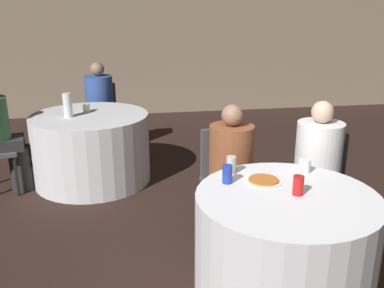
{
  "coord_description": "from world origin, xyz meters",
  "views": [
    {
      "loc": [
        -0.88,
        -2.26,
        1.85
      ],
      "look_at": [
        -0.38,
        0.77,
        0.84
      ],
      "focal_mm": 40.0,
      "sensor_mm": 36.0,
      "label": 1
    }
  ],
  "objects_px": {
    "chair_near_north": "(226,171)",
    "chair_near_northeast": "(319,174)",
    "person_green_jacket": "(2,135)",
    "person_white_shirt": "(315,172)",
    "person_blue_shirt": "(99,109)",
    "bottle_far": "(68,105)",
    "soda_can_blue": "(227,174)",
    "table_far": "(92,148)",
    "person_floral_shirt": "(234,173)",
    "soda_can_silver": "(231,165)",
    "chair_far_north": "(101,111)",
    "pizza_plate_near": "(263,180)",
    "soda_can_red": "(298,185)",
    "table_near": "(284,248)"
  },
  "relations": [
    {
      "from": "chair_far_north",
      "to": "pizza_plate_near",
      "type": "bearing_deg",
      "value": 115.03
    },
    {
      "from": "soda_can_silver",
      "to": "bottle_far",
      "type": "xyz_separation_m",
      "value": [
        -1.27,
        1.78,
        0.06
      ]
    },
    {
      "from": "soda_can_blue",
      "to": "person_blue_shirt",
      "type": "bearing_deg",
      "value": 108.23
    },
    {
      "from": "chair_near_north",
      "to": "chair_near_northeast",
      "type": "xyz_separation_m",
      "value": [
        0.73,
        -0.18,
        0.0
      ]
    },
    {
      "from": "chair_near_northeast",
      "to": "soda_can_silver",
      "type": "bearing_deg",
      "value": 61.12
    },
    {
      "from": "bottle_far",
      "to": "table_far",
      "type": "bearing_deg",
      "value": 16.3
    },
    {
      "from": "table_near",
      "to": "chair_far_north",
      "type": "relative_size",
      "value": 1.29
    },
    {
      "from": "person_green_jacket",
      "to": "soda_can_silver",
      "type": "xyz_separation_m",
      "value": [
        1.93,
        -1.69,
        0.2
      ]
    },
    {
      "from": "chair_near_north",
      "to": "person_white_shirt",
      "type": "height_order",
      "value": "person_white_shirt"
    },
    {
      "from": "chair_far_north",
      "to": "person_blue_shirt",
      "type": "relative_size",
      "value": 0.75
    },
    {
      "from": "chair_far_north",
      "to": "person_blue_shirt",
      "type": "xyz_separation_m",
      "value": [
        -0.01,
        -0.16,
        0.07
      ]
    },
    {
      "from": "person_blue_shirt",
      "to": "bottle_far",
      "type": "relative_size",
      "value": 4.72
    },
    {
      "from": "person_green_jacket",
      "to": "pizza_plate_near",
      "type": "xyz_separation_m",
      "value": [
        2.1,
        -1.87,
        0.15
      ]
    },
    {
      "from": "person_green_jacket",
      "to": "person_blue_shirt",
      "type": "bearing_deg",
      "value": 128.36
    },
    {
      "from": "person_green_jacket",
      "to": "person_white_shirt",
      "type": "bearing_deg",
      "value": 52.2
    },
    {
      "from": "person_floral_shirt",
      "to": "soda_can_silver",
      "type": "bearing_deg",
      "value": 63.17
    },
    {
      "from": "soda_can_red",
      "to": "pizza_plate_near",
      "type": "bearing_deg",
      "value": 122.43
    },
    {
      "from": "chair_near_northeast",
      "to": "person_white_shirt",
      "type": "xyz_separation_m",
      "value": [
        -0.09,
        -0.12,
        0.06
      ]
    },
    {
      "from": "chair_near_north",
      "to": "pizza_plate_near",
      "type": "distance_m",
      "value": 0.77
    },
    {
      "from": "soda_can_silver",
      "to": "table_near",
      "type": "bearing_deg",
      "value": -57.61
    },
    {
      "from": "soda_can_red",
      "to": "person_blue_shirt",
      "type": "bearing_deg",
      "value": 113.06
    },
    {
      "from": "table_far",
      "to": "person_blue_shirt",
      "type": "distance_m",
      "value": 0.9
    },
    {
      "from": "table_near",
      "to": "person_white_shirt",
      "type": "relative_size",
      "value": 0.98
    },
    {
      "from": "table_far",
      "to": "chair_far_north",
      "type": "xyz_separation_m",
      "value": [
        0.07,
        1.03,
        0.16
      ]
    },
    {
      "from": "person_green_jacket",
      "to": "person_white_shirt",
      "type": "xyz_separation_m",
      "value": [
        2.67,
        -1.44,
        -0.01
      ]
    },
    {
      "from": "chair_far_north",
      "to": "chair_near_northeast",
      "type": "bearing_deg",
      "value": 130.48
    },
    {
      "from": "table_near",
      "to": "soda_can_red",
      "type": "distance_m",
      "value": 0.44
    },
    {
      "from": "table_far",
      "to": "person_white_shirt",
      "type": "xyz_separation_m",
      "value": [
        1.82,
        -1.58,
        0.23
      ]
    },
    {
      "from": "chair_far_north",
      "to": "person_white_shirt",
      "type": "relative_size",
      "value": 0.76
    },
    {
      "from": "table_far",
      "to": "chair_near_north",
      "type": "height_order",
      "value": "chair_near_north"
    },
    {
      "from": "soda_can_blue",
      "to": "chair_near_northeast",
      "type": "bearing_deg",
      "value": 30.65
    },
    {
      "from": "chair_far_north",
      "to": "person_green_jacket",
      "type": "height_order",
      "value": "person_green_jacket"
    },
    {
      "from": "person_blue_shirt",
      "to": "bottle_far",
      "type": "height_order",
      "value": "person_blue_shirt"
    },
    {
      "from": "person_floral_shirt",
      "to": "soda_can_blue",
      "type": "bearing_deg",
      "value": 62.06
    },
    {
      "from": "chair_near_north",
      "to": "person_green_jacket",
      "type": "relative_size",
      "value": 0.73
    },
    {
      "from": "soda_can_blue",
      "to": "bottle_far",
      "type": "bearing_deg",
      "value": 121.96
    },
    {
      "from": "chair_near_northeast",
      "to": "person_floral_shirt",
      "type": "bearing_deg",
      "value": 34.66
    },
    {
      "from": "chair_far_north",
      "to": "pizza_plate_near",
      "type": "relative_size",
      "value": 3.55
    },
    {
      "from": "chair_far_north",
      "to": "soda_can_blue",
      "type": "height_order",
      "value": "chair_far_north"
    },
    {
      "from": "table_far",
      "to": "chair_near_north",
      "type": "bearing_deg",
      "value": -47.18
    },
    {
      "from": "table_near",
      "to": "pizza_plate_near",
      "type": "relative_size",
      "value": 4.58
    },
    {
      "from": "person_white_shirt",
      "to": "person_green_jacket",
      "type": "bearing_deg",
      "value": 8.57
    },
    {
      "from": "chair_near_north",
      "to": "soda_can_blue",
      "type": "height_order",
      "value": "chair_near_north"
    },
    {
      "from": "pizza_plate_near",
      "to": "soda_can_red",
      "type": "bearing_deg",
      "value": -57.57
    },
    {
      "from": "chair_near_north",
      "to": "soda_can_silver",
      "type": "relative_size",
      "value": 7.19
    },
    {
      "from": "person_floral_shirt",
      "to": "chair_far_north",
      "type": "bearing_deg",
      "value": -73.77
    },
    {
      "from": "table_far",
      "to": "person_blue_shirt",
      "type": "bearing_deg",
      "value": 86.01
    },
    {
      "from": "table_far",
      "to": "soda_can_blue",
      "type": "xyz_separation_m",
      "value": [
        1.0,
        -1.99,
        0.43
      ]
    },
    {
      "from": "person_blue_shirt",
      "to": "soda_can_blue",
      "type": "xyz_separation_m",
      "value": [
        0.94,
        -2.86,
        0.2
      ]
    },
    {
      "from": "soda_can_silver",
      "to": "soda_can_red",
      "type": "bearing_deg",
      "value": -51.9
    }
  ]
}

